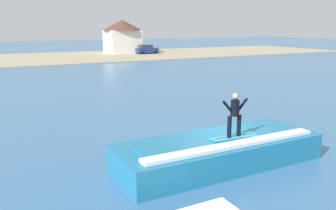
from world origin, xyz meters
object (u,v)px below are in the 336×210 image
wave_crest (219,151)px  surfboard (234,137)px  surfer (235,112)px  car_far_shore (147,49)px  house_gabled_white (122,35)px

wave_crest → surfboard: size_ratio=4.23×
surfboard → surfer: surfer is taller
car_far_shore → house_gabled_white: 5.83m
wave_crest → house_gabled_white: house_gabled_white is taller
surfer → house_gabled_white: house_gabled_white is taller
car_far_shore → wave_crest: bearing=-111.3°
surfer → car_far_shore: (19.52, 51.46, -1.16)m
wave_crest → house_gabled_white: 57.34m
wave_crest → surfboard: bearing=-47.5°
wave_crest → house_gabled_white: (16.37, 54.87, 3.10)m
house_gabled_white → surfboard: bearing=-106.2°
wave_crest → house_gabled_white: bearing=73.4°
wave_crest → car_far_shore: car_far_shore is taller
surfer → car_far_shore: size_ratio=0.40×
wave_crest → surfer: size_ratio=4.84×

